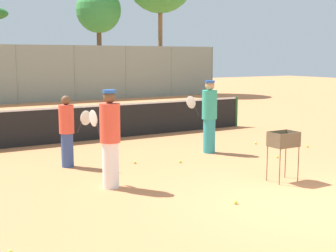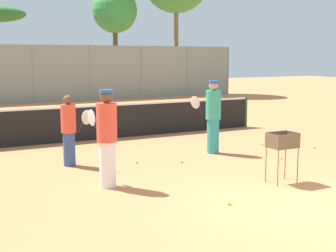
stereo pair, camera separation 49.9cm
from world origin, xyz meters
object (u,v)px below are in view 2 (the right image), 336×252
player_yellow_shirt (69,130)px  ball_cart (281,144)px  player_white_outfit (107,137)px  tennis_net (122,120)px  player_red_cap (213,116)px  parked_car (64,85)px

player_yellow_shirt → ball_cart: size_ratio=1.62×
ball_cart → player_white_outfit: bearing=157.0°
tennis_net → player_red_cap: player_red_cap is taller
tennis_net → player_yellow_shirt: bearing=-130.5°
player_white_outfit → ball_cart: size_ratio=1.86×
player_white_outfit → player_red_cap: size_ratio=1.00×
player_white_outfit → player_red_cap: player_red_cap is taller
tennis_net → player_white_outfit: bearing=-115.4°
tennis_net → player_white_outfit: (-2.41, -5.07, 0.42)m
player_white_outfit → player_yellow_shirt: 2.10m
tennis_net → ball_cart: (0.76, -6.42, 0.22)m
tennis_net → player_yellow_shirt: player_yellow_shirt is taller
player_yellow_shirt → player_red_cap: bearing=50.4°
player_white_outfit → ball_cart: (3.17, -1.34, -0.20)m
player_white_outfit → tennis_net: bearing=-37.0°
player_yellow_shirt → tennis_net: bearing=105.2°
player_white_outfit → player_yellow_shirt: (-0.14, 2.09, -0.13)m
ball_cart → parked_car: 23.36m
player_white_outfit → player_red_cap: bearing=-75.7°
parked_car → player_red_cap: bearing=-94.8°
tennis_net → ball_cart: size_ratio=9.53×
player_red_cap → tennis_net: bearing=-6.1°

